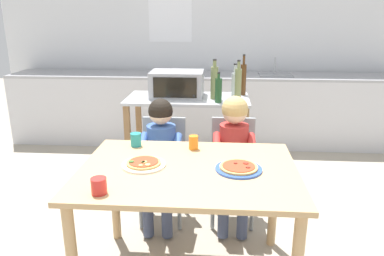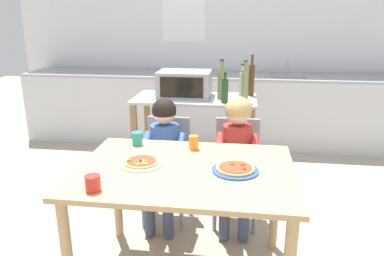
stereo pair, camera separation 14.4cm
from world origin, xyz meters
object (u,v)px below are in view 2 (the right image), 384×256
at_px(pizza_plate_white, 141,163).
at_px(kitchen_island_cart, 195,128).
at_px(dining_table, 185,184).
at_px(dining_chair_right, 236,163).
at_px(toaster_oven, 185,84).
at_px(dining_chair_left, 167,161).
at_px(bottle_brown_beer, 251,79).
at_px(bottle_squat_spirits, 242,85).
at_px(child_in_blue_striped_shirt, 163,148).
at_px(child_in_red_shirt, 237,147).
at_px(bottle_dark_olive_oil, 221,82).
at_px(pizza_plate_blue_rimmed, 235,169).
at_px(bottle_clear_vinegar, 225,90).
at_px(drinking_cup_red, 93,183).
at_px(drinking_cup_orange, 194,142).
at_px(bottle_slim_sauce, 245,85).
at_px(drinking_cup_teal, 137,139).

bearing_deg(pizza_plate_white, kitchen_island_cart, 83.56).
distance_m(dining_table, dining_chair_right, 0.84).
xyz_separation_m(toaster_oven, dining_chair_left, (-0.05, -0.62, -0.51)).
bearing_deg(pizza_plate_white, toaster_oven, 87.89).
bearing_deg(bottle_brown_beer, pizza_plate_white, -114.02).
xyz_separation_m(bottle_squat_spirits, pizza_plate_white, (-0.57, -1.34, -0.23)).
bearing_deg(toaster_oven, bottle_brown_beer, 11.80).
distance_m(child_in_blue_striped_shirt, child_in_red_shirt, 0.55).
bearing_deg(child_in_blue_striped_shirt, kitchen_island_cart, 78.23).
height_order(kitchen_island_cart, child_in_red_shirt, child_in_red_shirt).
relative_size(bottle_dark_olive_oil, dining_chair_right, 0.44).
height_order(kitchen_island_cart, child_in_blue_striped_shirt, child_in_blue_striped_shirt).
distance_m(dining_chair_right, pizza_plate_blue_rimmed, 0.83).
relative_size(bottle_clear_vinegar, drinking_cup_red, 3.14).
relative_size(bottle_squat_spirits, dining_table, 0.25).
bearing_deg(kitchen_island_cart, drinking_cup_orange, -83.08).
relative_size(toaster_oven, pizza_plate_white, 1.84).
height_order(dining_table, dining_chair_left, dining_chair_left).
bearing_deg(toaster_oven, bottle_dark_olive_oil, -10.00).
xyz_separation_m(bottle_slim_sauce, pizza_plate_white, (-0.60, -1.20, -0.26)).
distance_m(dining_chair_right, pizza_plate_white, 0.98).
bearing_deg(bottle_dark_olive_oil, bottle_brown_beer, 35.07).
height_order(dining_table, drinking_cup_teal, drinking_cup_teal).
distance_m(bottle_squat_spirits, drinking_cup_orange, 1.10).
xyz_separation_m(bottle_clear_vinegar, dining_table, (-0.16, -1.16, -0.33)).
relative_size(bottle_slim_sauce, pizza_plate_white, 1.38).
xyz_separation_m(bottle_clear_vinegar, child_in_blue_striped_shirt, (-0.43, -0.54, -0.34)).
height_order(dining_chair_right, drinking_cup_teal, drinking_cup_teal).
height_order(bottle_dark_olive_oil, drinking_cup_teal, bottle_dark_olive_oil).
bearing_deg(bottle_brown_beer, toaster_oven, -168.20).
distance_m(toaster_oven, child_in_blue_striped_shirt, 0.82).
relative_size(dining_table, pizza_plate_blue_rimmed, 4.70).
relative_size(bottle_clear_vinegar, bottle_brown_beer, 0.69).
height_order(bottle_slim_sauce, drinking_cup_orange, bottle_slim_sauce).
relative_size(bottle_dark_olive_oil, drinking_cup_teal, 3.95).
bearing_deg(drinking_cup_teal, child_in_blue_striped_shirt, 66.34).
height_order(child_in_blue_striped_shirt, pizza_plate_blue_rimmed, child_in_blue_striped_shirt).
relative_size(child_in_blue_striped_shirt, drinking_cup_teal, 11.03).
distance_m(kitchen_island_cart, bottle_dark_olive_oil, 0.50).
height_order(bottle_brown_beer, drinking_cup_orange, bottle_brown_beer).
xyz_separation_m(bottle_dark_olive_oil, child_in_red_shirt, (0.16, -0.65, -0.36)).
relative_size(bottle_dark_olive_oil, drinking_cup_red, 4.26).
bearing_deg(kitchen_island_cart, bottle_squat_spirits, 3.08).
xyz_separation_m(dining_chair_left, pizza_plate_blue_rimmed, (0.55, -0.75, 0.29)).
xyz_separation_m(bottle_dark_olive_oil, child_in_blue_striped_shirt, (-0.39, -0.68, -0.39)).
bearing_deg(bottle_slim_sauce, child_in_red_shirt, -94.32).
relative_size(dining_table, child_in_red_shirt, 1.25).
bearing_deg(pizza_plate_white, child_in_blue_striped_shirt, 89.99).
xyz_separation_m(toaster_oven, child_in_red_shirt, (0.50, -0.71, -0.33)).
height_order(kitchen_island_cart, bottle_slim_sauce, bottle_slim_sauce).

